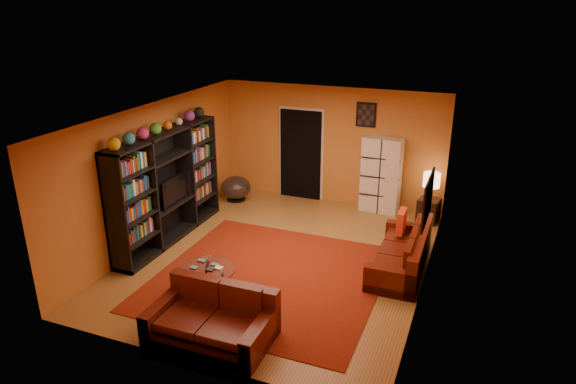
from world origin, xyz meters
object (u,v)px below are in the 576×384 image
at_px(coffee_table, 207,271).
at_px(entertainment_unit, 167,187).
at_px(loveseat, 214,318).
at_px(bowl_chair, 236,188).
at_px(side_table, 428,210).
at_px(tv, 172,189).
at_px(storage_cabinet, 381,175).
at_px(table_lamp, 432,181).
at_px(sofa, 405,254).

bearing_deg(coffee_table, entertainment_unit, 137.81).
height_order(loveseat, bowl_chair, loveseat).
bearing_deg(entertainment_unit, side_table, 29.89).
distance_m(coffee_table, bowl_chair, 4.01).
distance_m(tv, storage_cabinet, 4.37).
distance_m(loveseat, table_lamp, 5.52).
height_order(bowl_chair, table_lamp, table_lamp).
bearing_deg(table_lamp, storage_cabinet, 169.40).
xyz_separation_m(entertainment_unit, storage_cabinet, (3.46, 2.80, -0.23)).
height_order(entertainment_unit, table_lamp, entertainment_unit).
relative_size(loveseat, storage_cabinet, 1.01).
distance_m(tv, side_table, 5.19).
xyz_separation_m(entertainment_unit, bowl_chair, (0.27, 2.22, -0.75)).
xyz_separation_m(sofa, coffee_table, (-2.72, -1.93, 0.12)).
xyz_separation_m(loveseat, coffee_table, (-0.61, 0.88, 0.13)).
bearing_deg(entertainment_unit, storage_cabinet, 38.97).
bearing_deg(loveseat, coffee_table, 34.37).
xyz_separation_m(loveseat, bowl_chair, (-2.02, 4.64, 0.02)).
height_order(coffee_table, bowl_chair, bowl_chair).
bearing_deg(storage_cabinet, entertainment_unit, -136.37).
distance_m(side_table, table_lamp, 0.65).
height_order(sofa, table_lamp, table_lamp).
bearing_deg(coffee_table, bowl_chair, 110.61).
xyz_separation_m(entertainment_unit, loveseat, (2.30, -2.41, -0.77)).
xyz_separation_m(tv, side_table, (4.47, 2.52, -0.73)).
bearing_deg(tv, coffee_table, -134.46).
bearing_deg(bowl_chair, sofa, -23.84).
distance_m(entertainment_unit, tv, 0.11).
bearing_deg(table_lamp, side_table, 0.00).
relative_size(coffee_table, side_table, 1.79).
height_order(entertainment_unit, tv, entertainment_unit).
distance_m(sofa, coffee_table, 3.34).
relative_size(loveseat, bowl_chair, 2.41).
xyz_separation_m(loveseat, table_lamp, (2.23, 5.01, 0.62)).
distance_m(bowl_chair, side_table, 4.27).
height_order(entertainment_unit, coffee_table, entertainment_unit).
bearing_deg(entertainment_unit, loveseat, -46.37).
xyz_separation_m(tv, bowl_chair, (0.23, 2.15, -0.68)).
xyz_separation_m(tv, sofa, (4.36, 0.32, -0.70)).
relative_size(entertainment_unit, table_lamp, 5.37).
height_order(bowl_chair, side_table, bowl_chair).
distance_m(coffee_table, table_lamp, 5.04).
bearing_deg(side_table, coffee_table, -124.50).
bearing_deg(bowl_chair, side_table, 5.08).
bearing_deg(storage_cabinet, bowl_chair, -165.08).
bearing_deg(loveseat, storage_cabinet, -12.94).
bearing_deg(storage_cabinet, table_lamp, -5.95).
bearing_deg(loveseat, sofa, -37.26).
bearing_deg(bowl_chair, storage_cabinet, 10.26).
relative_size(tv, side_table, 1.83).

